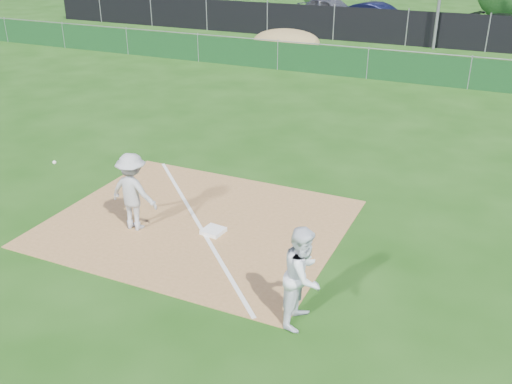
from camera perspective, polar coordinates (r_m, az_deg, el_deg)
ground at (r=19.90m, az=7.31°, el=8.07°), size 90.00×90.00×0.00m
infield_dirt at (r=12.21m, az=-5.87°, el=-3.08°), size 6.00×5.00×0.02m
foul_line at (r=12.20m, az=-5.87°, el=-3.02°), size 5.01×5.01×0.01m
green_fence at (r=24.43m, az=11.09°, el=12.43°), size 44.00×0.05×1.20m
dirt_mound at (r=29.20m, az=3.06°, el=14.82°), size 3.38×2.60×1.17m
black_fence at (r=32.08m, az=14.86°, el=15.56°), size 46.00×0.04×1.80m
parking_lot at (r=37.09m, az=16.24°, el=15.18°), size 46.00×9.00×0.01m
first_base at (r=11.75m, az=-4.29°, el=-3.90°), size 0.45×0.45×0.09m
play_at_first at (r=11.84m, az=-12.20°, el=0.02°), size 2.45×0.64×1.64m
runner at (r=8.91m, az=4.74°, el=-8.36°), size 0.64×0.82×1.68m
car_left at (r=38.48m, az=7.51°, el=17.51°), size 5.28×3.70×1.67m
car_mid at (r=36.86m, az=12.08°, el=16.78°), size 4.99×2.73×1.56m
car_right at (r=36.59m, az=24.04°, el=14.93°), size 4.58×3.01×1.23m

